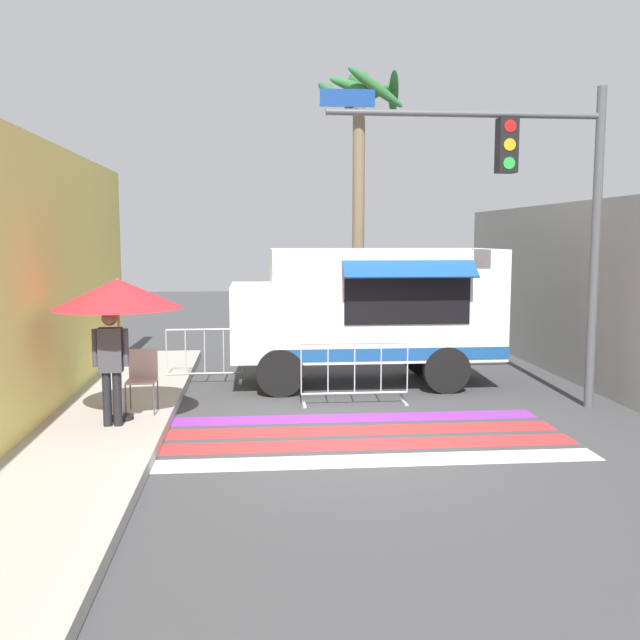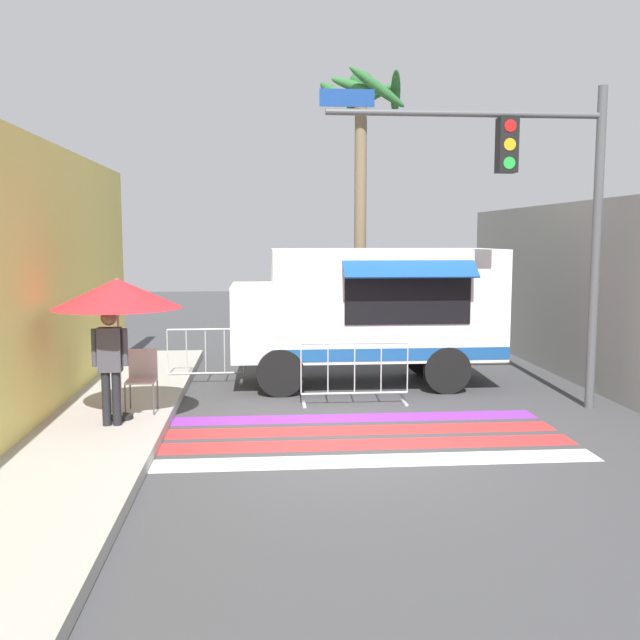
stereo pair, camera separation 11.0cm
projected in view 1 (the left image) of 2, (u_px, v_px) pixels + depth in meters
The scene contains 12 objects.
ground_plane at pixel (360, 448), 10.13m from camera, with size 60.00×60.00×0.00m, color #424244.
building_left_facade at pixel (0, 292), 9.43m from camera, with size 0.25×16.00×4.51m.
concrete_wall_right at pixel (608, 298), 13.35m from camera, with size 0.20×16.00×3.71m.
crosswalk_painted at pixel (355, 437), 10.66m from camera, with size 6.40×2.84×0.01m.
food_truck at pixel (363, 307), 14.32m from camera, with size 5.31×2.53×2.75m.
traffic_signal_pole at pixel (540, 191), 12.03m from camera, with size 4.84×0.29×5.50m.
patio_umbrella at pixel (118, 294), 10.79m from camera, with size 1.96×1.96×2.18m.
folding_chair at pixel (142, 374), 11.49m from camera, with size 0.46×0.46×0.99m.
vendor_person at pixel (111, 360), 10.53m from camera, with size 0.53×0.23×1.74m.
barricade_front at pixel (355, 374), 12.71m from camera, with size 1.94×0.44×1.13m.
barricade_side at pixel (205, 357), 14.55m from camera, with size 1.56×0.44×1.13m.
palm_tree at pixel (359, 151), 17.58m from camera, with size 2.15×2.25×7.02m.
Camera 1 is at (-1.47, -9.75, 2.98)m, focal length 40.00 mm.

